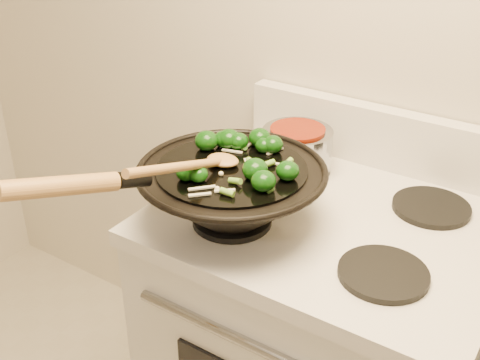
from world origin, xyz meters
The scene contains 5 objects.
stove centered at (-0.07, 1.17, 0.47)m, with size 0.78×0.67×1.08m.
wok centered at (-0.25, 1.02, 1.00)m, with size 0.42×0.67×0.25m.
stirfry centered at (-0.25, 1.06, 1.08)m, with size 0.28×0.31×0.05m.
wooden_spoon centered at (-0.27, 0.94, 1.10)m, with size 0.08×0.33×0.12m.
saucepan centered at (-0.25, 1.32, 0.99)m, with size 0.18×0.29×0.11m.
Camera 1 is at (0.39, 0.07, 1.66)m, focal length 45.00 mm.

